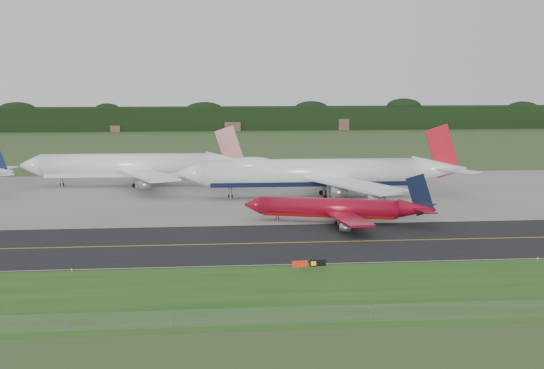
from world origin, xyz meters
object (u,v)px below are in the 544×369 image
(jet_ba_747, at_px, (320,173))
(jet_star_tail, at_px, (137,166))
(jet_red_737, at_px, (339,209))
(taxiway_sign, at_px, (309,264))

(jet_ba_747, distance_m, jet_star_tail, 51.55)
(jet_star_tail, bearing_deg, jet_red_737, -51.08)
(jet_red_737, relative_size, jet_star_tail, 0.62)
(taxiway_sign, bearing_deg, jet_red_737, 72.75)
(jet_star_tail, distance_m, taxiway_sign, 98.28)
(jet_red_737, bearing_deg, jet_star_tail, 128.92)
(jet_ba_747, bearing_deg, taxiway_sign, -100.48)
(jet_ba_747, relative_size, taxiway_sign, 13.36)
(jet_red_737, xyz_separation_m, taxiway_sign, (-11.56, -37.24, -1.65))
(jet_star_tail, bearing_deg, taxiway_sign, -70.34)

